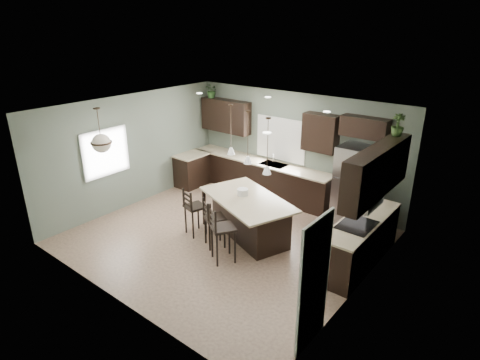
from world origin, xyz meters
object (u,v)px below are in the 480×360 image
at_px(refrigerator, 357,186).
at_px(plant_back_left, 212,91).
at_px(bar_stool_left, 195,212).
at_px(bar_stool_center, 215,223).
at_px(kitchen_island, 247,218).
at_px(serving_dish, 243,192).
at_px(bar_stool_right, 223,234).

xyz_separation_m(refrigerator, plant_back_left, (-4.52, 0.13, 1.68)).
height_order(bar_stool_left, plant_back_left, plant_back_left).
relative_size(bar_stool_center, plant_back_left, 2.66).
relative_size(kitchen_island, serving_dish, 9.02).
relative_size(refrigerator, bar_stool_left, 1.70).
xyz_separation_m(bar_stool_center, plant_back_left, (-2.70, 2.95, 2.06)).
distance_m(bar_stool_center, bar_stool_right, 0.59).
distance_m(kitchen_island, plant_back_left, 4.31).
xyz_separation_m(bar_stool_left, plant_back_left, (-2.03, 2.83, 2.06)).
relative_size(kitchen_island, bar_stool_left, 1.99).
height_order(serving_dish, bar_stool_left, bar_stool_left).
relative_size(refrigerator, bar_stool_right, 1.56).
relative_size(refrigerator, serving_dish, 7.71).
distance_m(refrigerator, plant_back_left, 4.82).
xyz_separation_m(refrigerator, kitchen_island, (-1.52, -2.10, -0.46)).
bearing_deg(plant_back_left, bar_stool_right, -45.46).
relative_size(serving_dish, bar_stool_left, 0.22).
xyz_separation_m(serving_dish, bar_stool_center, (-0.11, -0.79, -0.46)).
xyz_separation_m(bar_stool_right, plant_back_left, (-3.20, 3.25, 2.01)).
height_order(refrigerator, plant_back_left, plant_back_left).
distance_m(serving_dish, plant_back_left, 3.89).
bearing_deg(bar_stool_right, kitchen_island, 133.38).
bearing_deg(bar_stool_center, serving_dish, 113.18).
bearing_deg(plant_back_left, bar_stool_left, -54.38).
bearing_deg(plant_back_left, bar_stool_center, -47.49).
height_order(kitchen_island, bar_stool_right, bar_stool_right).
distance_m(bar_stool_center, plant_back_left, 4.50).
xyz_separation_m(refrigerator, bar_stool_right, (-1.32, -3.12, -0.33)).
relative_size(serving_dish, plant_back_left, 0.59).
distance_m(kitchen_island, bar_stool_left, 1.15).
height_order(refrigerator, bar_stool_left, refrigerator).
distance_m(kitchen_island, bar_stool_center, 0.78).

